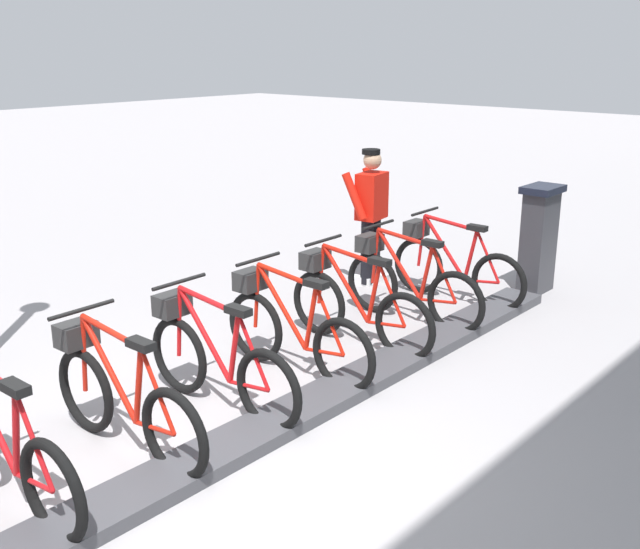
% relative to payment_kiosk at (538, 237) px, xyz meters
% --- Properties ---
extents(ground_plane, '(60.00, 60.00, 0.00)m').
position_rel_payment_kiosk_xyz_m(ground_plane, '(-0.05, 5.27, -0.67)').
color(ground_plane, '#A5A0A2').
extents(dock_rail_base, '(0.44, 9.77, 0.10)m').
position_rel_payment_kiosk_xyz_m(dock_rail_base, '(-0.05, 5.27, -0.62)').
color(dock_rail_base, '#47474C').
rests_on(dock_rail_base, ground).
extents(payment_kiosk, '(0.36, 0.52, 1.28)m').
position_rel_payment_kiosk_xyz_m(payment_kiosk, '(0.00, 0.00, 0.00)').
color(payment_kiosk, '#38383D').
rests_on(payment_kiosk, ground).
extents(bike_docked_0, '(1.72, 0.54, 1.02)m').
position_rel_payment_kiosk_xyz_m(bike_docked_0, '(0.57, 0.98, -0.24)').
color(bike_docked_0, black).
rests_on(bike_docked_0, ground).
extents(bike_docked_1, '(1.72, 0.54, 1.02)m').
position_rel_payment_kiosk_xyz_m(bike_docked_1, '(0.57, 1.88, -0.24)').
color(bike_docked_1, black).
rests_on(bike_docked_1, ground).
extents(bike_docked_2, '(1.72, 0.54, 1.02)m').
position_rel_payment_kiosk_xyz_m(bike_docked_2, '(0.57, 2.77, -0.24)').
color(bike_docked_2, black).
rests_on(bike_docked_2, ground).
extents(bike_docked_3, '(1.72, 0.54, 1.02)m').
position_rel_payment_kiosk_xyz_m(bike_docked_3, '(0.57, 3.67, -0.24)').
color(bike_docked_3, black).
rests_on(bike_docked_3, ground).
extents(bike_docked_4, '(1.72, 0.54, 1.02)m').
position_rel_payment_kiosk_xyz_m(bike_docked_4, '(0.57, 4.57, -0.24)').
color(bike_docked_4, black).
rests_on(bike_docked_4, ground).
extents(bike_docked_5, '(1.72, 0.54, 1.02)m').
position_rel_payment_kiosk_xyz_m(bike_docked_5, '(0.57, 5.47, -0.24)').
color(bike_docked_5, black).
rests_on(bike_docked_5, ground).
extents(bike_docked_6, '(1.72, 0.54, 1.02)m').
position_rel_payment_kiosk_xyz_m(bike_docked_6, '(0.57, 6.36, -0.24)').
color(bike_docked_6, black).
rests_on(bike_docked_6, ground).
extents(worker_near_rack, '(0.50, 0.67, 1.66)m').
position_rel_payment_kiosk_xyz_m(worker_near_rack, '(1.69, 1.06, 0.24)').
color(worker_near_rack, white).
rests_on(worker_near_rack, ground).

